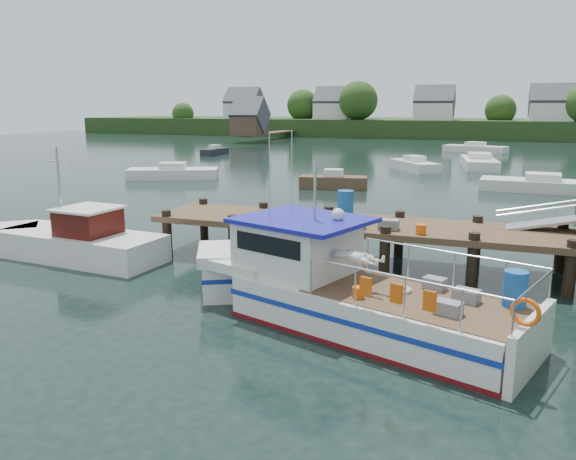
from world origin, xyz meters
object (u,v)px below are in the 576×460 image
(moored_far, at_px, (475,148))
(moored_c, at_px, (542,185))
(lobster_boat, at_px, (335,288))
(moored_rowboat, at_px, (333,181))
(dock, at_px, (552,207))
(moored_a, at_px, (173,173))
(work_boat, at_px, (72,241))
(moored_b, at_px, (414,165))
(moored_d, at_px, (479,162))
(moored_e, at_px, (215,151))

(moored_far, bearing_deg, moored_c, -77.90)
(lobster_boat, bearing_deg, moored_c, 94.28)
(moored_far, bearing_deg, moored_rowboat, -99.84)
(dock, relative_size, moored_a, 2.50)
(dock, bearing_deg, moored_far, 94.52)
(work_boat, relative_size, moored_a, 1.08)
(moored_rowboat, bearing_deg, moored_b, 94.51)
(moored_rowboat, relative_size, moored_b, 0.79)
(moored_far, distance_m, moored_d, 16.80)
(moored_a, bearing_deg, lobster_boat, -53.43)
(moored_a, bearing_deg, dock, -39.15)
(moored_rowboat, distance_m, moored_d, 17.99)
(moored_rowboat, relative_size, moored_a, 0.65)
(dock, relative_size, moored_rowboat, 3.82)
(moored_a, height_order, moored_d, moored_d)
(dock, xyz_separation_m, moored_rowboat, (-11.09, 16.37, -1.79))
(moored_b, bearing_deg, moored_d, 61.06)
(moored_a, xyz_separation_m, moored_c, (24.22, 2.37, -0.02))
(moored_a, height_order, moored_b, moored_b)
(moored_c, xyz_separation_m, moored_e, (-30.80, 16.61, -0.02))
(moored_a, bearing_deg, moored_rowboat, -5.83)
(moored_far, xyz_separation_m, moored_a, (-19.20, -32.16, 0.00))
(moored_c, relative_size, moored_e, 1.83)
(dock, height_order, moored_c, dock)
(lobster_boat, height_order, moored_rowboat, lobster_boat)
(moored_far, xyz_separation_m, moored_c, (5.02, -29.79, -0.01))
(work_boat, distance_m, moored_far, 52.99)
(work_boat, xyz_separation_m, moored_d, (11.97, 35.06, -0.14))
(lobster_boat, bearing_deg, moored_far, 107.17)
(moored_far, height_order, moored_e, moored_far)
(moored_far, relative_size, moored_a, 1.08)
(dock, distance_m, moored_e, 46.68)
(moored_b, bearing_deg, moored_c, -24.80)
(moored_b, relative_size, moored_d, 0.72)
(work_boat, relative_size, moored_rowboat, 1.66)
(work_boat, bearing_deg, moored_c, 58.71)
(lobster_boat, relative_size, moored_c, 1.28)
(moored_c, bearing_deg, moored_a, -161.03)
(moored_rowboat, xyz_separation_m, moored_b, (3.36, 11.88, -0.00))
(moored_far, bearing_deg, moored_d, -84.19)
(work_boat, distance_m, moored_e, 41.38)
(moored_far, relative_size, moored_e, 1.82)
(lobster_boat, xyz_separation_m, moored_d, (2.05, 37.48, -0.35))
(moored_b, relative_size, moored_e, 1.40)
(dock, distance_m, work_boat, 15.22)
(lobster_boat, xyz_separation_m, work_boat, (-9.91, 2.42, -0.22))
(dock, height_order, moored_d, dock)
(moored_rowboat, xyz_separation_m, moored_a, (-12.00, 0.64, -0.02))
(lobster_boat, height_order, moored_d, lobster_boat)
(moored_a, distance_m, moored_c, 24.33)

